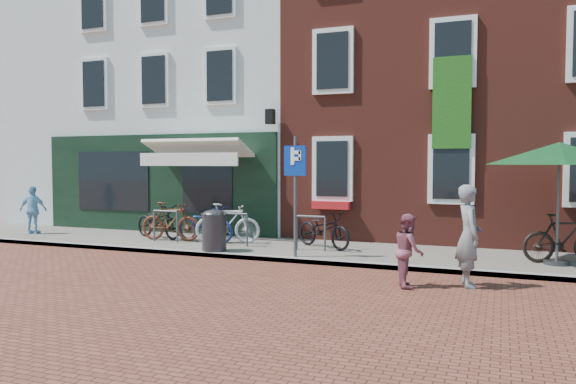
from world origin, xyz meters
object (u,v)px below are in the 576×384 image
at_px(woman, 469,236).
at_px(bicycle_5, 564,238).
at_px(bicycle_2, 205,224).
at_px(bicycle_1, 170,221).
at_px(bicycle_3, 227,223).
at_px(parasol, 559,149).
at_px(bicycle_4, 324,229).
at_px(parking_sign, 295,179).
at_px(cafe_person, 33,210).
at_px(litter_bin, 214,228).
at_px(bicycle_0, 159,221).
at_px(boy, 409,250).

relative_size(woman, bicycle_5, 1.05).
distance_m(woman, bicycle_2, 7.19).
bearing_deg(bicycle_1, bicycle_3, -88.78).
height_order(parasol, bicycle_2, parasol).
height_order(bicycle_1, bicycle_3, same).
height_order(bicycle_1, bicycle_4, bicycle_1).
xyz_separation_m(parking_sign, bicycle_3, (-2.35, 1.33, -1.20)).
xyz_separation_m(parking_sign, bicycle_1, (-3.96, 1.17, -1.20)).
bearing_deg(parasol, woman, -124.64).
height_order(cafe_person, bicycle_5, cafe_person).
height_order(litter_bin, bicycle_3, litter_bin).
bearing_deg(bicycle_2, parking_sign, -106.43).
bearing_deg(bicycle_5, litter_bin, 80.48).
bearing_deg(bicycle_3, parking_sign, -134.20).
bearing_deg(parking_sign, woman, -18.38).
distance_m(parasol, bicycle_2, 8.49).
relative_size(bicycle_0, bicycle_2, 1.00).
bearing_deg(bicycle_3, parasol, -106.73).
relative_size(litter_bin, bicycle_1, 0.61).
xyz_separation_m(boy, bicycle_0, (-7.24, 3.06, -0.08)).
height_order(bicycle_2, bicycle_5, bicycle_5).
distance_m(parking_sign, woman, 3.98).
relative_size(cafe_person, bicycle_1, 0.82).
xyz_separation_m(parasol, bicycle_0, (-9.79, 0.41, -1.87)).
bearing_deg(litter_bin, boy, -19.21).
bearing_deg(bicycle_4, bicycle_3, 121.48).
xyz_separation_m(parking_sign, woman, (3.68, -1.22, -0.92)).
bearing_deg(woman, bicycle_2, 51.34).
xyz_separation_m(boy, bicycle_3, (-5.06, 2.92, -0.03)).
bearing_deg(bicycle_3, cafe_person, 78.85).
xyz_separation_m(bicycle_0, bicycle_4, (4.73, -0.04, 0.00)).
distance_m(cafe_person, bicycle_2, 5.47).
xyz_separation_m(woman, cafe_person, (-12.15, 2.18, -0.09)).
relative_size(boy, bicycle_2, 0.73).
height_order(cafe_person, bicycle_3, cafe_person).
distance_m(woman, bicycle_4, 4.39).
distance_m(cafe_person, bicycle_3, 6.13).
bearing_deg(parasol, cafe_person, -179.56).
relative_size(bicycle_2, bicycle_3, 1.03).
relative_size(parking_sign, bicycle_3, 1.56).
bearing_deg(parking_sign, bicycle_5, 13.39).
bearing_deg(litter_bin, bicycle_1, 149.95).
height_order(parasol, cafe_person, parasol).
distance_m(parasol, boy, 4.09).
distance_m(boy, bicycle_3, 5.85).
relative_size(bicycle_2, bicycle_5, 1.03).
distance_m(litter_bin, bicycle_3, 1.31).
xyz_separation_m(bicycle_4, bicycle_5, (5.21, -0.15, 0.05)).
distance_m(woman, bicycle_5, 3.06).
height_order(woman, bicycle_1, woman).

